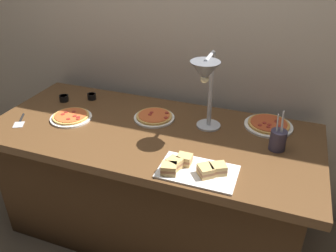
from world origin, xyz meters
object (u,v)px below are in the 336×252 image
at_px(sandwich_platter, 194,169).
at_px(sauce_cup_far, 64,98).
at_px(heat_lamp, 206,78).
at_px(pizza_plate_raised_stand, 154,117).
at_px(utensil_holder, 278,140).
at_px(serving_spatula, 20,121).
at_px(pizza_plate_center, 269,125).
at_px(pizza_plate_front, 71,117).
at_px(sauce_cup_near, 92,96).

height_order(sandwich_platter, sauce_cup_far, sandwich_platter).
bearing_deg(sauce_cup_far, heat_lamp, -7.31).
height_order(pizza_plate_raised_stand, utensil_holder, utensil_holder).
bearing_deg(serving_spatula, sauce_cup_far, 77.02).
distance_m(sandwich_platter, serving_spatula, 1.13).
height_order(sauce_cup_far, serving_spatula, sauce_cup_far).
distance_m(sauce_cup_far, serving_spatula, 0.35).
distance_m(pizza_plate_center, sandwich_platter, 0.64).
height_order(pizza_plate_front, serving_spatula, pizza_plate_front).
xyz_separation_m(sauce_cup_far, utensil_holder, (1.40, -0.11, 0.04)).
distance_m(sauce_cup_near, utensil_holder, 1.25).
bearing_deg(pizza_plate_raised_stand, sauce_cup_far, 177.97).
bearing_deg(heat_lamp, utensil_holder, 2.35).
height_order(sandwich_platter, utensil_holder, utensil_holder).
xyz_separation_m(pizza_plate_center, sauce_cup_far, (-1.33, -0.12, 0.01)).
xyz_separation_m(pizza_plate_center, sandwich_platter, (-0.29, -0.57, 0.01)).
bearing_deg(sandwich_platter, pizza_plate_center, 63.41).
bearing_deg(sandwich_platter, heat_lamp, 97.82).
bearing_deg(serving_spatula, pizza_plate_center, 17.92).
bearing_deg(sauce_cup_far, sandwich_platter, -23.54).
height_order(pizza_plate_raised_stand, sauce_cup_far, sauce_cup_far).
height_order(pizza_plate_front, pizza_plate_raised_stand, same).
bearing_deg(pizza_plate_front, heat_lamp, 4.96).
height_order(utensil_holder, serving_spatula, utensil_holder).
height_order(pizza_plate_front, sauce_cup_far, sauce_cup_far).
distance_m(pizza_plate_front, sauce_cup_near, 0.29).
relative_size(sandwich_platter, utensil_holder, 1.64).
distance_m(pizza_plate_center, utensil_holder, 0.24).
bearing_deg(pizza_plate_raised_stand, pizza_plate_front, -159.85).
relative_size(pizza_plate_front, serving_spatula, 1.51).
relative_size(heat_lamp, sandwich_platter, 1.24).
relative_size(pizza_plate_center, sauce_cup_near, 4.92).
xyz_separation_m(sandwich_platter, sauce_cup_near, (-0.89, 0.55, -0.00)).
relative_size(pizza_plate_front, sauce_cup_near, 4.40).
xyz_separation_m(pizza_plate_front, sauce_cup_far, (-0.19, 0.20, 0.01)).
bearing_deg(pizza_plate_center, pizza_plate_front, -164.51).
relative_size(utensil_holder, serving_spatula, 1.37).
relative_size(heat_lamp, pizza_plate_front, 1.83).
distance_m(heat_lamp, sandwich_platter, 0.47).
distance_m(pizza_plate_front, sandwich_platter, 0.89).
distance_m(sandwich_platter, sauce_cup_near, 1.04).
xyz_separation_m(sauce_cup_near, serving_spatula, (-0.24, -0.43, -0.02)).
relative_size(heat_lamp, serving_spatula, 2.77).
bearing_deg(utensil_holder, pizza_plate_front, -175.90).
xyz_separation_m(heat_lamp, pizza_plate_center, (0.33, 0.25, -0.34)).
bearing_deg(pizza_plate_raised_stand, serving_spatula, -157.11).
distance_m(heat_lamp, pizza_plate_center, 0.53).
xyz_separation_m(utensil_holder, serving_spatula, (-1.47, -0.23, -0.06)).
relative_size(sandwich_platter, sauce_cup_far, 6.19).
distance_m(pizza_plate_raised_stand, serving_spatula, 0.81).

